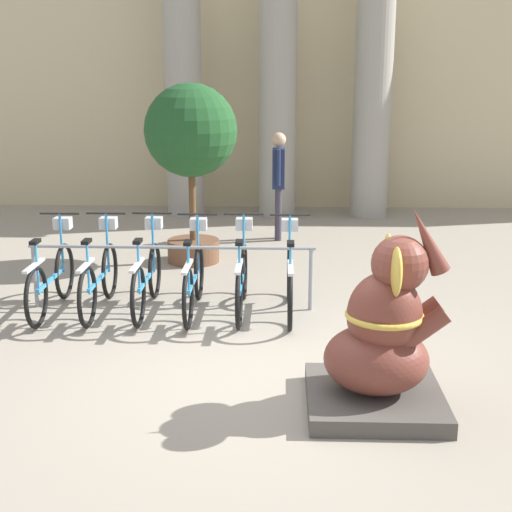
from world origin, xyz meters
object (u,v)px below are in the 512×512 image
Objects in this scene: bicycle_1 at (100,276)px; bicycle_5 at (290,279)px; bicycle_2 at (147,276)px; elephant_statue at (382,341)px; bicycle_4 at (242,278)px; potted_tree at (191,140)px; person_pedestrian at (278,175)px; bicycle_0 at (52,277)px; bicycle_3 at (194,278)px.

bicycle_1 is 2.22m from bicycle_5.
bicycle_2 is 1.00× the size of elephant_statue.
bicycle_5 is at bearing -2.99° from bicycle_4.
bicycle_4 is at bearing 177.01° from bicycle_5.
potted_tree is (-1.40, 2.27, 1.37)m from bicycle_5.
bicycle_4 is 3.80m from person_pedestrian.
bicycle_1 is at bearing -110.05° from potted_tree.
bicycle_1 is at bearing 179.58° from bicycle_5.
potted_tree is at bearing 83.16° from bicycle_2.
bicycle_2 is (0.56, 0.03, 0.00)m from bicycle_1.
bicycle_4 is at bearing 0.44° from bicycle_1.
bicycle_1 and bicycle_4 have the same top height.
bicycle_4 is 0.67× the size of potted_tree.
bicycle_0 is 1.00× the size of bicycle_1.
person_pedestrian is at bearing 55.15° from bicycle_0.
bicycle_2 and bicycle_5 have the same top height.
bicycle_0 is 3.00m from potted_tree.
bicycle_0 is 0.67× the size of potted_tree.
bicycle_5 is at bearing 0.33° from bicycle_0.
bicycle_1 and bicycle_3 have the same top height.
potted_tree reaches higher than person_pedestrian.
bicycle_2 is at bearing 3.21° from bicycle_0.
bicycle_3 is at bearing -176.98° from bicycle_4.
potted_tree is at bearing 69.95° from bicycle_1.
bicycle_0 is 1.00× the size of bicycle_4.
elephant_statue reaches higher than bicycle_1.
person_pedestrian is at bearing 49.95° from potted_tree.
bicycle_0 is 2.23m from bicycle_4.
bicycle_1 is 1.11m from bicycle_3.
bicycle_1 is 4.32m from person_pedestrian.
person_pedestrian reaches higher than bicycle_2.
bicycle_2 and bicycle_3 have the same top height.
elephant_statue is (1.85, -2.37, 0.17)m from bicycle_3.
bicycle_3 and bicycle_4 have the same top height.
bicycle_2 is 0.67× the size of potted_tree.
bicycle_5 is (1.11, 0.00, 0.00)m from bicycle_3.
bicycle_4 is (1.11, -0.02, 0.00)m from bicycle_2.
elephant_statue is 5.25m from potted_tree.
potted_tree is (-0.29, 2.27, 1.37)m from bicycle_3.
person_pedestrian is at bearing 83.90° from bicycle_4.
bicycle_3 and bicycle_5 have the same top height.
bicycle_1 is (0.56, 0.03, 0.00)m from bicycle_0.
bicycle_4 is 0.56m from bicycle_5.
bicycle_4 is 2.76m from potted_tree.
elephant_statue is (2.41, -2.41, 0.17)m from bicycle_2.
potted_tree is at bearing 97.27° from bicycle_3.
bicycle_2 is at bearing 3.09° from bicycle_1.
bicycle_3 is at bearing -104.27° from person_pedestrian.
bicycle_4 is at bearing 118.46° from elephant_statue.
elephant_statue reaches higher than bicycle_3.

